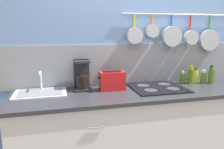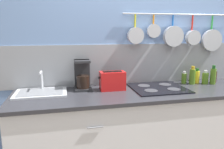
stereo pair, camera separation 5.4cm
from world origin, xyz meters
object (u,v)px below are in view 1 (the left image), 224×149
Objects in this scene: bottle_olive_oil at (203,77)px; bottle_cooking_wine at (211,75)px; toaster at (112,81)px; bottle_dish_soap at (191,76)px; bottle_sesame_oil at (182,78)px; bottle_vinegar at (212,76)px; bottle_hot_sauce at (195,76)px; coffee_maker at (82,77)px.

bottle_cooking_wine is (0.08, -0.03, 0.03)m from bottle_olive_oil.
toaster is 1.18m from bottle_cooking_wine.
bottle_dish_soap is 0.16m from bottle_olive_oil.
bottle_sesame_oil is at bearing 146.76° from bottle_dish_soap.
toaster is 1.32× the size of bottle_dish_soap.
bottle_vinegar reaches higher than bottle_sesame_oil.
bottle_olive_oil is 0.09m from bottle_cooking_wine.
bottle_sesame_oil is at bearing 162.19° from bottle_olive_oil.
bottle_dish_soap is 0.08m from bottle_hot_sauce.
coffee_maker is at bearing 179.49° from bottle_sesame_oil.
bottle_dish_soap reaches higher than bottle_vinegar.
bottle_hot_sauce is (1.03, 0.07, -0.02)m from toaster.
bottle_hot_sauce reaches higher than bottle_olive_oil.
coffee_maker is 1.12× the size of toaster.
bottle_dish_soap reaches higher than bottle_hot_sauce.
bottle_hot_sauce is at bearing -1.42° from coffee_maker.
bottle_vinegar is (0.30, 0.01, -0.02)m from bottle_dish_soap.
bottle_hot_sauce is (0.15, -0.02, 0.01)m from bottle_sesame_oil.
coffee_maker reaches higher than bottle_cooking_wine.
bottle_olive_oil is at bearing -3.41° from coffee_maker.
bottle_olive_oil is at bearing -33.45° from bottle_hot_sauce.
coffee_maker is 1.75× the size of bottle_hot_sauce.
coffee_maker reaches higher than bottle_dish_soap.
toaster is at bearing -177.31° from bottle_vinegar.
bottle_dish_soap is 1.19× the size of bottle_hot_sauce.
bottle_dish_soap is 1.28× the size of bottle_vinegar.
toaster is 1.10m from bottle_olive_oil.
bottle_cooking_wine reaches higher than bottle_dish_soap.
coffee_maker is at bearing 177.28° from bottle_dish_soap.
coffee_maker is 1.89× the size of bottle_vinegar.
coffee_maker is 1.96× the size of bottle_olive_oil.
toaster reaches higher than bottle_sesame_oil.
bottle_dish_soap is 0.95× the size of bottle_cooking_wine.
coffee_maker is 1.48m from bottle_cooking_wine.
bottle_cooking_wine reaches higher than toaster.
bottle_sesame_oil is 0.24m from bottle_olive_oil.
toaster is at bearing -173.92° from bottle_sesame_oil.
bottle_vinegar is (0.38, -0.03, 0.01)m from bottle_sesame_oil.
bottle_sesame_oil is 0.91× the size of bottle_olive_oil.
bottle_sesame_oil is at bearing 174.76° from bottle_vinegar.
toaster is 0.95m from bottle_dish_soap.
toaster is 1.94× the size of bottle_sesame_oil.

